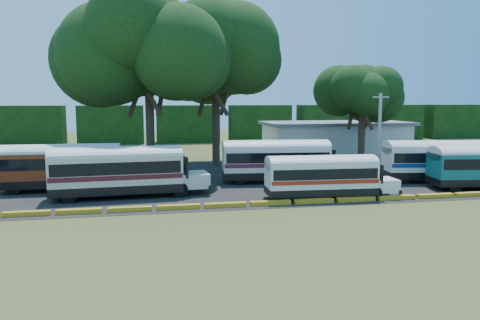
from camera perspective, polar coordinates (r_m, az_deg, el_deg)
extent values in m
plane|color=#34531B|center=(29.60, 1.41, -6.10)|extent=(160.00, 160.00, 0.00)
cube|color=black|center=(41.33, -0.83, -2.22)|extent=(64.00, 24.00, 0.02)
cube|color=gold|center=(30.75, -24.58, -5.98)|extent=(2.70, 0.45, 0.30)
cube|color=gold|center=(30.18, -19.01, -5.95)|extent=(2.70, 0.45, 0.30)
cube|color=gold|center=(29.90, -13.28, -5.86)|extent=(2.70, 0.45, 0.30)
cube|color=gold|center=(29.92, -7.50, -5.72)|extent=(2.70, 0.45, 0.30)
cube|color=gold|center=(30.25, -1.79, -5.51)|extent=(2.70, 0.45, 0.30)
cube|color=gold|center=(30.86, 3.74, -5.27)|extent=(2.70, 0.45, 0.30)
cube|color=gold|center=(31.74, 9.00, -4.99)|extent=(2.70, 0.45, 0.30)
cube|color=gold|center=(32.88, 13.94, -4.68)|extent=(2.70, 0.45, 0.30)
cube|color=gold|center=(34.24, 18.51, -4.37)|extent=(2.70, 0.45, 0.30)
cube|color=gold|center=(35.80, 22.70, -4.06)|extent=(2.70, 0.45, 0.30)
cube|color=gold|center=(37.54, 26.52, -3.76)|extent=(2.70, 0.45, 0.30)
cube|color=silver|center=(63.16, 11.55, 2.59)|extent=(18.00, 8.00, 3.60)
cube|color=#54555B|center=(63.03, 11.60, 4.41)|extent=(19.00, 9.00, 0.40)
cube|color=black|center=(78.25, -24.23, 3.87)|extent=(10.00, 4.00, 6.00)
cube|color=black|center=(76.42, -15.41, 4.18)|extent=(10.00, 4.00, 6.00)
cube|color=black|center=(76.46, -6.39, 4.40)|extent=(10.00, 4.00, 6.00)
cube|color=black|center=(78.35, 2.42, 4.51)|extent=(10.00, 4.00, 6.00)
cube|color=black|center=(81.98, 10.63, 4.52)|extent=(10.00, 4.00, 6.00)
cube|color=black|center=(87.12, 18.01, 4.45)|extent=(10.00, 4.00, 6.00)
cube|color=black|center=(93.53, 24.47, 4.32)|extent=(10.00, 4.00, 6.00)
cylinder|color=black|center=(36.57, -14.73, -2.88)|extent=(1.08, 0.30, 1.08)
cylinder|color=black|center=(38.83, -14.52, -2.29)|extent=(1.08, 0.30, 1.08)
cylinder|color=black|center=(37.77, -25.89, -3.06)|extent=(1.08, 0.30, 1.08)
cylinder|color=black|center=(39.96, -25.06, -2.48)|extent=(1.08, 0.30, 1.08)
cube|color=black|center=(38.17, -20.94, -2.46)|extent=(8.83, 2.69, 0.59)
cube|color=maroon|center=(37.99, -21.02, -0.56)|extent=(8.83, 2.69, 1.97)
cube|color=black|center=(37.96, -21.04, -0.21)|extent=(8.47, 2.76, 0.83)
ellipsoid|color=silver|center=(37.87, -21.09, 0.91)|extent=(8.83, 2.69, 1.21)
cube|color=maroon|center=(37.56, -12.85, -1.81)|extent=(1.94, 2.37, 1.02)
cube|color=black|center=(37.44, -13.93, -0.24)|extent=(0.16, 2.48, 1.48)
cube|color=black|center=(37.61, -11.43, -2.42)|extent=(0.19, 2.64, 0.32)
cube|color=black|center=(39.18, -27.22, -2.71)|extent=(0.19, 2.64, 0.32)
cylinder|color=black|center=(33.42, -7.31, -3.63)|extent=(1.11, 0.38, 1.10)
cylinder|color=black|center=(35.71, -7.81, -2.93)|extent=(1.11, 0.38, 1.10)
cylinder|color=black|center=(33.31, -20.16, -4.07)|extent=(1.11, 0.38, 1.10)
cylinder|color=black|center=(35.61, -19.82, -3.34)|extent=(1.11, 0.38, 1.10)
cube|color=black|center=(34.28, -14.69, -3.26)|extent=(9.15, 3.33, 0.60)
cube|color=beige|center=(34.07, -14.76, -1.11)|extent=(9.15, 3.33, 2.01)
cube|color=black|center=(34.03, -14.77, -0.71)|extent=(8.80, 3.37, 0.84)
cube|color=#52151C|center=(34.13, -14.74, -1.78)|extent=(9.06, 3.36, 0.33)
ellipsoid|color=silver|center=(33.94, -14.82, 0.56)|extent=(9.15, 3.33, 1.23)
cube|color=beige|center=(34.65, -5.60, -2.39)|extent=(2.13, 2.54, 1.04)
cube|color=black|center=(34.38, -6.76, -0.67)|extent=(0.33, 2.53, 1.50)
cube|color=black|center=(34.88, -4.08, -3.04)|extent=(0.37, 2.69, 0.33)
cube|color=black|center=(34.59, -22.07, -3.65)|extent=(0.37, 2.69, 0.33)
cylinder|color=black|center=(39.31, 10.68, -2.06)|extent=(1.10, 0.40, 1.08)
cylinder|color=black|center=(41.49, 9.78, -1.55)|extent=(1.10, 0.40, 1.08)
cylinder|color=black|center=(37.90, -0.01, -2.28)|extent=(1.10, 0.40, 1.08)
cylinder|color=black|center=(40.16, -0.34, -1.73)|extent=(1.10, 0.40, 1.08)
cube|color=black|center=(39.43, 4.35, -1.69)|extent=(9.04, 3.49, 0.59)
cube|color=silver|center=(39.25, 4.36, 0.15)|extent=(9.04, 3.49, 1.97)
cube|color=black|center=(39.22, 4.37, 0.49)|extent=(8.69, 3.52, 0.83)
cube|color=#59162C|center=(39.30, 4.36, -0.42)|extent=(8.95, 3.53, 0.32)
ellipsoid|color=silver|center=(39.14, 4.38, 1.58)|extent=(9.04, 3.49, 1.21)
cube|color=silver|center=(40.67, 11.84, -1.09)|extent=(2.15, 2.54, 1.02)
cube|color=black|center=(40.33, 10.96, 0.37)|extent=(0.39, 2.48, 1.48)
cube|color=black|center=(41.02, 13.04, -1.66)|extent=(0.44, 2.64, 0.32)
cube|color=black|center=(38.92, -1.99, -1.95)|extent=(0.44, 2.64, 0.32)
cylinder|color=black|center=(33.67, 16.18, -3.94)|extent=(0.94, 0.30, 0.93)
cylinder|color=black|center=(35.44, 14.86, -3.33)|extent=(0.94, 0.30, 0.93)
cylinder|color=black|center=(31.61, 5.70, -4.40)|extent=(0.94, 0.30, 0.93)
cylinder|color=black|center=(33.49, 4.88, -3.73)|extent=(0.94, 0.30, 0.93)
cube|color=black|center=(33.25, 9.79, -3.65)|extent=(7.69, 2.68, 0.51)
cube|color=white|center=(33.06, 9.84, -1.78)|extent=(7.69, 2.68, 1.69)
cube|color=black|center=(33.02, 9.84, -1.43)|extent=(7.39, 2.72, 0.71)
cube|color=#A72310|center=(33.11, 9.82, -2.36)|extent=(7.62, 2.71, 0.28)
ellipsoid|color=silver|center=(32.93, 9.87, -0.33)|extent=(7.69, 2.68, 1.04)
cube|color=white|center=(34.90, 17.06, -2.88)|extent=(1.76, 2.11, 0.88)
cube|color=black|center=(34.51, 16.24, -1.44)|extent=(0.24, 2.13, 1.27)
cube|color=black|center=(35.30, 18.19, -3.42)|extent=(0.28, 2.27, 0.28)
cube|color=black|center=(32.31, 3.44, -4.04)|extent=(0.28, 2.27, 0.28)
cylinder|color=black|center=(45.77, 26.88, -1.42)|extent=(1.09, 0.46, 1.06)
cylinder|color=black|center=(40.65, 19.53, -2.06)|extent=(1.09, 0.46, 1.06)
cylinder|color=black|center=(42.73, 18.41, -1.57)|extent=(1.09, 0.46, 1.06)
cube|color=black|center=(42.87, 22.80, -1.53)|extent=(8.99, 3.95, 0.58)
cube|color=white|center=(42.71, 22.88, 0.13)|extent=(8.99, 3.95, 1.94)
cube|color=black|center=(42.68, 22.89, 0.44)|extent=(8.66, 3.96, 0.81)
cube|color=navy|center=(42.75, 22.85, -0.38)|extent=(8.91, 3.98, 0.32)
ellipsoid|color=silver|center=(42.61, 22.94, 1.43)|extent=(8.99, 3.95, 1.19)
cube|color=black|center=(41.26, 17.38, -1.77)|extent=(0.59, 2.59, 0.32)
cylinder|color=black|center=(38.57, 24.77, -2.84)|extent=(1.05, 0.42, 1.02)
cylinder|color=black|center=(40.49, 23.31, -2.30)|extent=(1.05, 0.42, 1.02)
cube|color=black|center=(38.99, 22.48, -2.54)|extent=(0.51, 2.51, 0.31)
cylinder|color=#36281B|center=(44.56, -10.89, 3.67)|extent=(0.80, 0.80, 8.25)
cylinder|color=#36281B|center=(44.94, -9.43, 8.25)|extent=(1.43, 2.93, 4.68)
cylinder|color=#36281B|center=(45.32, -12.28, 8.17)|extent=(2.24, 2.55, 4.68)
cylinder|color=#36281B|center=(43.20, -11.30, 8.24)|extent=(2.99, 0.95, 4.68)
ellipsoid|color=black|center=(44.76, -11.15, 13.77)|extent=(12.99, 12.99, 9.53)
cylinder|color=#36281B|center=(49.24, -2.96, 4.02)|extent=(0.80, 0.80, 8.06)
cylinder|color=#36281B|center=(49.78, -1.65, 8.04)|extent=(1.40, 2.87, 4.58)
cylinder|color=#36281B|center=(49.86, -4.26, 8.02)|extent=(2.20, 2.50, 4.58)
cylinder|color=#36281B|center=(47.86, -3.04, 8.06)|extent=(2.93, 0.94, 4.58)
ellipsoid|color=black|center=(49.39, -3.02, 12.97)|extent=(11.56, 11.56, 8.47)
cylinder|color=#36281B|center=(56.11, 14.60, 2.85)|extent=(0.80, 0.80, 5.41)
cylinder|color=#36281B|center=(56.92, 15.59, 5.21)|extent=(1.12, 2.10, 3.15)
cylinder|color=#36281B|center=(56.32, 13.39, 5.26)|extent=(1.67, 1.87, 3.15)
cylinder|color=#36281B|center=(54.74, 15.04, 5.16)|extent=(2.12, 0.79, 3.15)
ellipsoid|color=black|center=(55.97, 14.78, 8.29)|extent=(7.78, 7.78, 5.71)
cylinder|color=gray|center=(45.52, 16.62, 3.10)|extent=(0.30, 0.30, 7.50)
cube|color=gray|center=(45.41, 16.78, 7.35)|extent=(1.60, 0.12, 0.12)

